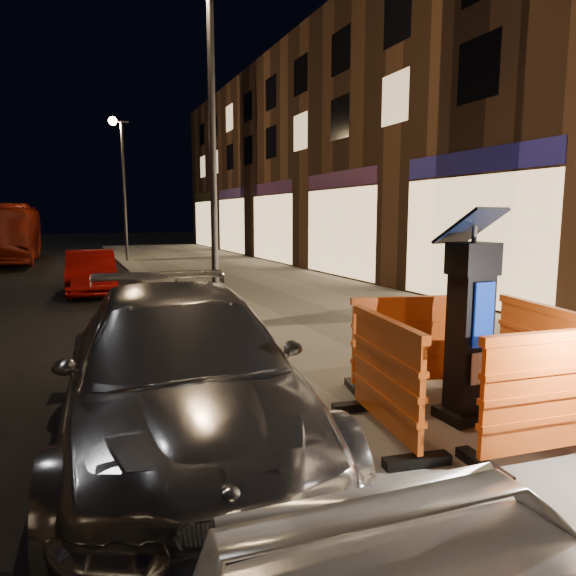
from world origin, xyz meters
name	(u,v)px	position (x,y,z in m)	size (l,w,h in m)	color
ground_plane	(261,389)	(0.00, 0.00, 0.00)	(120.00, 120.00, 0.00)	black
sidewalk	(451,357)	(3.00, 0.00, 0.07)	(6.00, 60.00, 0.15)	gray
kerb	(261,383)	(0.00, 0.00, 0.07)	(0.30, 60.00, 0.15)	slate
parking_kiosk	(470,322)	(1.42, -2.03, 1.13)	(0.62, 0.62, 1.96)	black
barrier_front	(551,397)	(1.42, -2.98, 0.70)	(1.40, 0.58, 1.09)	#E15615
barrier_back	(409,343)	(1.42, -1.08, 0.70)	(1.40, 0.58, 1.09)	#E15615
barrier_kerbside	(386,377)	(0.47, -2.03, 0.70)	(1.40, 0.58, 1.09)	#E15615
barrier_bldgside	(538,355)	(2.37, -2.03, 0.70)	(1.40, 0.58, 1.09)	#E15615
car_silver	(182,445)	(-1.23, -1.21, 0.00)	(2.03, 5.00, 1.45)	#A6A6AB
car_red	(92,293)	(-1.59, 9.33, 0.00)	(1.25, 3.60, 1.19)	maroon
bus_doubledecker	(11,262)	(-4.64, 20.92, 0.00)	(2.23, 9.53, 2.66)	maroon
street_lamp_mid	(213,157)	(0.25, 3.00, 3.15)	(0.12, 0.12, 6.00)	#3F3F44
street_lamp_far	(124,192)	(0.25, 18.00, 3.15)	(0.12, 0.12, 6.00)	#3F3F44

